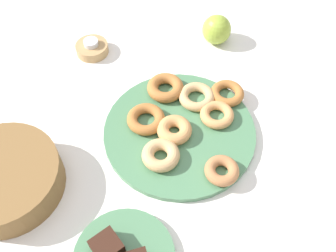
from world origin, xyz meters
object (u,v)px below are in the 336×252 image
donut_7 (227,93)px  basket (4,178)px  candle_holder (92,49)px  donut_5 (197,97)px  donut_2 (146,119)px  donut_3 (161,155)px  donut_0 (222,171)px  brownie_far (107,247)px  donut_6 (174,130)px  tealight (91,43)px  donut_plate (179,131)px  apple (217,30)px  donut_4 (217,115)px  donut_1 (165,88)px

donut_7 → basket: (-0.05, 0.56, 0.01)m
candle_holder → donut_5: bearing=-145.0°
donut_2 → donut_3: 0.11m
donut_0 → donut_7: (0.20, -0.11, -0.00)m
donut_3 → brownie_far: 0.23m
donut_6 → tealight: size_ratio=2.03×
donut_0 → candle_holder: bearing=18.2°
donut_plate → donut_3: size_ratio=4.21×
apple → basket: bearing=112.7°
brownie_far → candle_holder: brownie_far is taller
donut_3 → brownie_far: brownie_far is taller
donut_0 → donut_7: donut_0 is taller
candle_holder → tealight: size_ratio=2.22×
donut_4 → donut_1: bearing=33.9°
apple → donut_2: bearing=126.8°
donut_0 → donut_1: 0.27m
brownie_far → basket: basket is taller
donut_4 → basket: 0.50m
donut_6 → donut_2: bearing=42.5°
brownie_far → apple: size_ratio=0.63×
donut_6 → apple: (0.28, -0.24, 0.01)m
basket → donut_plate: bearing=-90.8°
donut_4 → donut_5: bearing=17.5°
donut_1 → candle_holder: bearing=30.7°
donut_7 → brownie_far: (-0.27, 0.39, 0.01)m
donut_6 → tealight: donut_6 is taller
donut_plate → donut_2: (0.05, 0.07, 0.02)m
donut_plate → brownie_far: 0.32m
donut_7 → tealight: bearing=42.5°
donut_1 → tealight: (0.23, 0.14, 0.01)m
donut_3 → donut_0: bearing=-127.4°
donut_3 → donut_7: donut_3 is taller
donut_4 → candle_holder: 0.42m
donut_plate → candle_holder: size_ratio=4.02×
donut_2 → brownie_far: bearing=146.7°
brownie_far → candle_holder: 0.58m
donut_4 → donut_7: same height
donut_5 → tealight: (0.28, 0.20, 0.01)m
donut_3 → donut_plate: bearing=-50.2°
donut_5 → candle_holder: size_ratio=1.00×
donut_plate → candle_holder: (0.36, 0.12, 0.01)m
donut_plate → donut_0: size_ratio=4.75×
donut_2 → candle_holder: (0.30, 0.06, -0.01)m
donut_3 → brownie_far: bearing=132.4°
donut_5 → donut_7: 0.08m
donut_1 → donut_4: size_ratio=1.14×
donut_plate → donut_4: (-0.00, -0.10, 0.02)m
donut_3 → donut_4: donut_3 is taller
donut_plate → donut_2: bearing=53.3°
tealight → basket: bearing=141.1°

